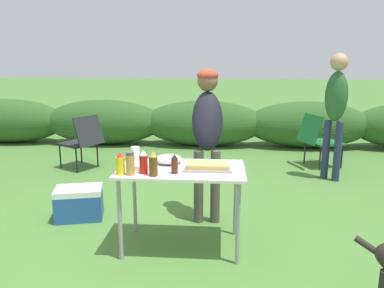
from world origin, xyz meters
name	(u,v)px	position (x,y,z in m)	size (l,w,h in m)	color
ground_plane	(182,246)	(0.00, 0.00, 0.00)	(60.00, 60.00, 0.00)	#477533
shrub_hedge	(204,123)	(0.00, 4.11, 0.44)	(14.40, 0.90, 0.89)	#2D5623
folding_table	(181,177)	(0.00, 0.00, 0.66)	(1.10, 0.64, 0.74)	silver
food_tray	(208,167)	(0.23, -0.02, 0.77)	(0.42, 0.22, 0.06)	#9E9EA3
plate_stack	(142,165)	(-0.35, 0.01, 0.76)	(0.25, 0.25, 0.04)	white
mixing_bowl	(168,159)	(-0.13, 0.15, 0.78)	(0.25, 0.25, 0.08)	silver
paper_cup_stack	(135,154)	(-0.45, 0.20, 0.81)	(0.08, 0.08, 0.14)	white
ketchup_bottle	(144,162)	(-0.30, -0.17, 0.83)	(0.07, 0.07, 0.20)	red
bbq_sauce_bottle	(175,164)	(-0.04, -0.16, 0.82)	(0.06, 0.06, 0.17)	#562314
mustard_bottle	(120,164)	(-0.48, -0.22, 0.83)	(0.07, 0.07, 0.19)	yellow
spice_jar	(130,164)	(-0.40, -0.22, 0.83)	(0.07, 0.07, 0.19)	#B2893D
beer_bottle	(153,164)	(-0.20, -0.24, 0.84)	(0.07, 0.07, 0.21)	brown
standing_person_in_gray_fleece	(207,125)	(0.20, 0.66, 1.00)	(0.33, 0.46, 1.57)	#4C473D
standing_person_in_red_jacket	(336,103)	(1.89, 2.10, 1.08)	(0.38, 0.38, 1.75)	#232D4C
camp_chair_green_behind_table	(82,139)	(-1.79, 2.37, 0.47)	(0.74, 0.70, 0.83)	#232328
camp_chair_near_hedge	(318,138)	(1.87, 2.75, 0.47)	(0.72, 0.65, 0.83)	#19602D
cooler_box	(79,203)	(-1.16, 0.53, 0.17)	(0.54, 0.43, 0.34)	#234C93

